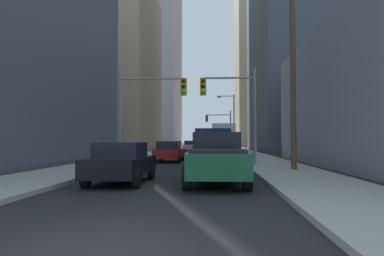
% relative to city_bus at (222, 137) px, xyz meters
% --- Properties ---
extents(ground_plane, '(400.00, 400.00, 0.00)m').
position_rel_city_bus_xyz_m(ground_plane, '(-2.68, -38.37, -1.93)').
color(ground_plane, black).
extents(sidewalk_left, '(3.49, 160.00, 0.15)m').
position_rel_city_bus_xyz_m(sidewalk_left, '(-7.95, 11.63, -1.85)').
color(sidewalk_left, '#9E9E99').
rests_on(sidewalk_left, ground).
extents(sidewalk_right, '(3.49, 160.00, 0.15)m').
position_rel_city_bus_xyz_m(sidewalk_right, '(2.60, 11.63, -1.85)').
color(sidewalk_right, '#9E9E99').
rests_on(sidewalk_right, ground).
extents(city_bus, '(2.67, 11.52, 3.40)m').
position_rel_city_bus_xyz_m(city_bus, '(0.00, 0.00, 0.00)').
color(city_bus, silver).
rests_on(city_bus, ground).
extents(pickup_truck_green, '(2.20, 5.43, 1.90)m').
position_rel_city_bus_xyz_m(pickup_truck_green, '(-0.92, -30.22, -1.00)').
color(pickup_truck_green, '#195938').
rests_on(pickup_truck_green, ground).
extents(cargo_van_navy, '(2.16, 5.26, 2.26)m').
position_rel_city_bus_xyz_m(cargo_van_navy, '(-1.01, -21.29, -0.64)').
color(cargo_van_navy, '#141E4C').
rests_on(cargo_van_navy, ground).
extents(sedan_black, '(1.95, 4.22, 1.52)m').
position_rel_city_bus_xyz_m(sedan_black, '(-4.43, -30.44, -1.16)').
color(sedan_black, black).
rests_on(sedan_black, ground).
extents(sedan_red, '(1.95, 4.24, 1.52)m').
position_rel_city_bus_xyz_m(sedan_red, '(-4.30, -17.69, -1.16)').
color(sedan_red, maroon).
rests_on(sedan_red, ground).
extents(sedan_blue, '(1.95, 4.21, 1.52)m').
position_rel_city_bus_xyz_m(sedan_blue, '(-1.00, -13.78, -1.16)').
color(sedan_blue, navy).
rests_on(sedan_blue, ground).
extents(sedan_beige, '(1.95, 4.23, 1.52)m').
position_rel_city_bus_xyz_m(sedan_beige, '(-4.38, 6.21, -1.16)').
color(sedan_beige, '#C6B793').
rests_on(sedan_beige, ground).
extents(traffic_signal_near_left, '(4.22, 0.44, 6.00)m').
position_rel_city_bus_xyz_m(traffic_signal_near_left, '(-5.00, -21.93, 2.13)').
color(traffic_signal_near_left, gray).
rests_on(traffic_signal_near_left, ground).
extents(traffic_signal_near_right, '(3.41, 0.44, 6.00)m').
position_rel_city_bus_xyz_m(traffic_signal_near_right, '(0.02, -21.93, 2.10)').
color(traffic_signal_near_right, gray).
rests_on(traffic_signal_near_right, ground).
extents(traffic_signal_far_right, '(3.85, 0.44, 6.00)m').
position_rel_city_bus_xyz_m(traffic_signal_far_right, '(-0.18, 9.50, 2.12)').
color(traffic_signal_far_right, gray).
rests_on(traffic_signal_far_right, ground).
extents(utility_pole_right, '(2.20, 0.28, 10.34)m').
position_rel_city_bus_xyz_m(utility_pole_right, '(2.95, -25.52, 3.52)').
color(utility_pole_right, brown).
rests_on(utility_pole_right, ground).
extents(street_lamp_right, '(2.29, 0.32, 7.50)m').
position_rel_city_bus_xyz_m(street_lamp_right, '(1.20, 2.08, 2.60)').
color(street_lamp_right, gray).
rests_on(street_lamp_right, ground).
extents(building_left_mid_office, '(24.98, 19.08, 25.40)m').
position_rel_city_bus_xyz_m(building_left_mid_office, '(-22.92, 9.63, 10.77)').
color(building_left_mid_office, tan).
rests_on(building_left_mid_office, ground).
extents(building_left_far_tower, '(16.74, 21.87, 68.18)m').
position_rel_city_bus_xyz_m(building_left_far_tower, '(-19.07, 50.99, 32.16)').
color(building_left_far_tower, '#93939E').
rests_on(building_left_far_tower, ground).
extents(building_right_mid_block, '(21.82, 24.45, 29.34)m').
position_rel_city_bus_xyz_m(building_right_mid_block, '(15.83, 7.70, 12.74)').
color(building_right_mid_block, '#4C515B').
rests_on(building_right_mid_block, ground).
extents(building_right_far_highrise, '(20.98, 20.64, 68.83)m').
position_rel_city_bus_xyz_m(building_right_far_highrise, '(15.33, 48.25, 32.49)').
color(building_right_far_highrise, tan).
rests_on(building_right_far_highrise, ground).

